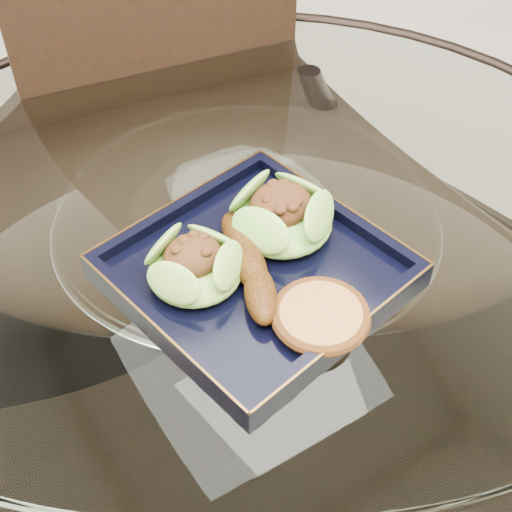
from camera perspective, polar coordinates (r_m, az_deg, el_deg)
dining_table at (r=0.95m, az=-0.61°, el=-6.31°), size 1.13×1.13×0.77m
dining_chair at (r=1.15m, az=-4.76°, el=5.02°), size 0.53×0.53×1.07m
navy_plate at (r=0.78m, az=0.00°, el=-1.52°), size 0.32×0.32×0.02m
lettuce_wrap_left at (r=0.75m, az=-4.92°, el=-0.89°), size 0.12×0.12×0.04m
lettuce_wrap_right at (r=0.80m, az=2.08°, el=3.14°), size 0.12×0.12×0.04m
roasted_plantain at (r=0.76m, az=-0.48°, el=-0.70°), size 0.08×0.16×0.03m
crumb_patty at (r=0.72m, az=5.18°, el=-4.89°), size 0.11×0.11×0.02m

